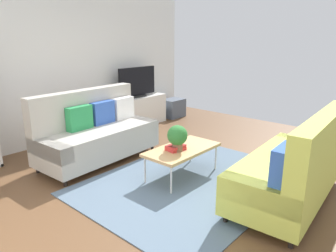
{
  "coord_description": "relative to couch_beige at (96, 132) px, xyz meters",
  "views": [
    {
      "loc": [
        -3.0,
        -2.5,
        1.89
      ],
      "look_at": [
        0.29,
        0.39,
        0.65
      ],
      "focal_mm": 33.55,
      "sensor_mm": 36.0,
      "label": 1
    }
  ],
  "objects": [
    {
      "name": "storage_trunk",
      "position": [
        2.92,
        0.9,
        -0.23
      ],
      "size": [
        0.52,
        0.4,
        0.44
      ],
      "primitive_type": "cube",
      "color": "#4C5666",
      "rests_on": "ground_plane"
    },
    {
      "name": "area_rug",
      "position": [
        0.34,
        -1.62,
        -0.45
      ],
      "size": [
        2.9,
        2.2,
        0.01
      ],
      "primitive_type": "cube",
      "color": "slate",
      "rests_on": "ground_plane"
    },
    {
      "name": "couch_beige",
      "position": [
        0.0,
        0.0,
        0.0
      ],
      "size": [
        1.94,
        0.94,
        1.1
      ],
      "rotation": [
        0.0,
        0.0,
        3.19
      ],
      "color": "#B2ADA3",
      "rests_on": "ground_plane"
    },
    {
      "name": "coffee_table",
      "position": [
        0.39,
        -1.42,
        -0.06
      ],
      "size": [
        1.1,
        0.56,
        0.42
      ],
      "color": "tan",
      "rests_on": "ground_plane"
    },
    {
      "name": "wall_far",
      "position": [
        0.2,
        1.34,
        1.0
      ],
      "size": [
        6.4,
        0.12,
        2.9
      ],
      "primitive_type": "cube",
      "color": "white",
      "rests_on": "ground_plane"
    },
    {
      "name": "vase_0",
      "position": [
        1.24,
        1.05,
        0.28
      ],
      "size": [
        0.13,
        0.13,
        0.18
      ],
      "primitive_type": "cylinder",
      "color": "#4C72B2",
      "rests_on": "tv_console"
    },
    {
      "name": "bottle_0",
      "position": [
        1.43,
        0.96,
        0.26
      ],
      "size": [
        0.04,
        0.04,
        0.15
      ],
      "primitive_type": "cylinder",
      "color": "#262626",
      "rests_on": "tv_console"
    },
    {
      "name": "tv",
      "position": [
        1.82,
        0.98,
        0.5
      ],
      "size": [
        1.0,
        0.2,
        0.64
      ],
      "color": "black",
      "rests_on": "tv_console"
    },
    {
      "name": "table_book_1",
      "position": [
        0.27,
        -1.4,
        0.02
      ],
      "size": [
        0.25,
        0.19,
        0.03
      ],
      "primitive_type": "cube",
      "rotation": [
        0.0,
        0.0,
        -0.04
      ],
      "color": "red",
      "rests_on": "table_book_0"
    },
    {
      "name": "couch_green",
      "position": [
        0.68,
        -2.84,
        -0.01
      ],
      "size": [
        1.95,
        0.96,
        1.1
      ],
      "rotation": [
        0.0,
        0.0,
        0.06
      ],
      "color": "#C1CC51",
      "rests_on": "ground_plane"
    },
    {
      "name": "ground_plane",
      "position": [
        0.2,
        -1.46,
        -0.45
      ],
      "size": [
        7.68,
        7.68,
        0.0
      ],
      "primitive_type": "plane",
      "color": "brown"
    },
    {
      "name": "tv_console",
      "position": [
        1.82,
        1.0,
        -0.13
      ],
      "size": [
        1.4,
        0.44,
        0.64
      ],
      "primitive_type": "cube",
      "color": "silver",
      "rests_on": "ground_plane"
    },
    {
      "name": "table_book_0",
      "position": [
        0.27,
        -1.4,
        -0.01
      ],
      "size": [
        0.27,
        0.22,
        0.04
      ],
      "primitive_type": "cube",
      "rotation": [
        0.0,
        0.0,
        -0.17
      ],
      "color": "red",
      "rests_on": "coffee_table"
    },
    {
      "name": "potted_plant",
      "position": [
        0.26,
        -1.44,
        0.17
      ],
      "size": [
        0.27,
        0.27,
        0.36
      ],
      "color": "brown",
      "rests_on": "coffee_table"
    }
  ]
}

